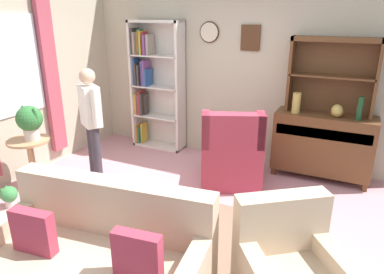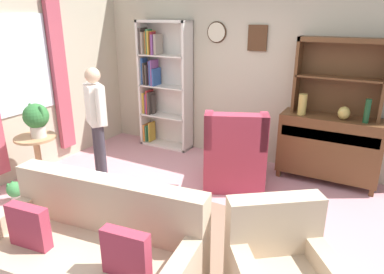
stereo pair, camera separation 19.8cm
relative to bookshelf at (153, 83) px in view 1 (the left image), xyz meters
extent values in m
cube|color=#C68C93|center=(1.46, -1.94, -1.11)|extent=(5.40, 4.60, 0.02)
cube|color=#BCB299|center=(1.46, 0.19, 0.30)|extent=(5.00, 0.06, 2.80)
cylinder|color=beige|center=(0.94, 0.14, 0.83)|extent=(0.28, 0.03, 0.28)
torus|color=#382314|center=(0.94, 0.14, 0.83)|extent=(0.31, 0.02, 0.31)
cube|color=#4C2D19|center=(1.59, 0.14, 0.77)|extent=(0.28, 0.03, 0.36)
cube|color=#BCB299|center=(-1.07, -1.94, 0.30)|extent=(0.06, 4.20, 2.80)
cube|color=silver|center=(-1.03, -1.80, 0.45)|extent=(0.02, 0.90, 1.30)
cube|color=#B24756|center=(-0.98, -1.22, 0.25)|extent=(0.08, 0.24, 2.30)
cube|color=#846651|center=(1.66, -2.24, -1.09)|extent=(2.44, 1.71, 0.01)
cube|color=silver|center=(-0.34, -0.01, -0.05)|extent=(0.04, 0.30, 2.10)
cube|color=silver|center=(0.52, -0.01, -0.05)|extent=(0.04, 0.30, 2.10)
cube|color=silver|center=(0.09, -0.01, 0.98)|extent=(0.90, 0.30, 0.04)
cube|color=silver|center=(0.09, -0.01, -1.08)|extent=(0.90, 0.30, 0.04)
cube|color=silver|center=(0.09, 0.13, -0.05)|extent=(0.90, 0.01, 2.10)
cube|color=silver|center=(0.09, -0.01, -0.55)|extent=(0.86, 0.30, 0.02)
cube|color=#CC7233|center=(-0.30, -0.03, -0.90)|extent=(0.04, 0.21, 0.30)
cube|color=#337247|center=(-0.26, -0.03, -0.91)|extent=(0.03, 0.20, 0.28)
cube|color=#337247|center=(-0.23, -0.03, -0.90)|extent=(0.03, 0.13, 0.29)
cube|color=gold|center=(-0.20, -0.03, -0.88)|extent=(0.02, 0.19, 0.34)
cube|color=silver|center=(0.09, -0.01, -0.05)|extent=(0.86, 0.30, 0.02)
cube|color=gold|center=(-0.30, -0.03, -0.36)|extent=(0.04, 0.18, 0.36)
cube|color=#723F7F|center=(-0.25, -0.03, -0.37)|extent=(0.04, 0.15, 0.34)
cube|color=#B22D33|center=(-0.22, -0.03, -0.34)|extent=(0.03, 0.20, 0.41)
cube|color=#3F3833|center=(-0.18, -0.03, -0.35)|extent=(0.04, 0.23, 0.38)
cube|color=#3F3833|center=(-0.14, -0.03, -0.38)|extent=(0.02, 0.10, 0.33)
cube|color=silver|center=(0.09, -0.01, 0.46)|extent=(0.86, 0.30, 0.02)
cube|color=#284C8C|center=(-0.30, -0.03, 0.18)|extent=(0.04, 0.15, 0.44)
cube|color=#3F3833|center=(-0.26, -0.03, 0.14)|extent=(0.02, 0.20, 0.36)
cube|color=gray|center=(-0.24, -0.03, 0.12)|extent=(0.03, 0.14, 0.32)
cube|color=#3F3833|center=(-0.21, -0.03, 0.13)|extent=(0.03, 0.22, 0.34)
cube|color=#723F7F|center=(-0.17, -0.03, 0.16)|extent=(0.04, 0.11, 0.40)
cube|color=#284C8C|center=(-0.13, -0.03, 0.16)|extent=(0.02, 0.20, 0.40)
cube|color=#723F7F|center=(-0.10, -0.03, 0.17)|extent=(0.03, 0.21, 0.42)
cube|color=#284C8C|center=(-0.06, -0.03, 0.10)|extent=(0.03, 0.24, 0.28)
cube|color=#3F3833|center=(-0.30, -0.03, 0.67)|extent=(0.04, 0.21, 0.41)
cube|color=gray|center=(-0.25, -0.03, 0.64)|extent=(0.03, 0.24, 0.35)
cube|color=#CC7233|center=(-0.22, -0.03, 0.65)|extent=(0.03, 0.12, 0.36)
cube|color=#337247|center=(-0.18, -0.03, 0.66)|extent=(0.04, 0.14, 0.39)
cube|color=gold|center=(-0.14, -0.03, 0.65)|extent=(0.03, 0.21, 0.37)
cube|color=#B22D33|center=(-0.11, -0.03, 0.65)|extent=(0.03, 0.13, 0.36)
cube|color=#723F7F|center=(-0.06, -0.03, 0.63)|extent=(0.04, 0.23, 0.32)
cube|color=gray|center=(-0.01, -0.03, 0.63)|extent=(0.04, 0.21, 0.32)
cube|color=brown|center=(2.75, -0.08, -0.59)|extent=(1.30, 0.45, 0.82)
cube|color=brown|center=(2.15, -0.26, -1.05)|extent=(0.06, 0.06, 0.10)
cube|color=brown|center=(3.35, -0.26, -1.05)|extent=(0.06, 0.06, 0.10)
cube|color=brown|center=(2.15, 0.09, -1.05)|extent=(0.06, 0.06, 0.10)
cube|color=brown|center=(3.35, 0.09, -1.05)|extent=(0.06, 0.06, 0.10)
cube|color=#492C18|center=(2.75, -0.30, -0.38)|extent=(1.20, 0.01, 0.14)
cube|color=brown|center=(2.22, 0.00, 0.32)|extent=(0.04, 0.26, 1.00)
cube|color=brown|center=(3.28, 0.00, 0.32)|extent=(0.04, 0.26, 1.00)
cube|color=brown|center=(2.75, 0.00, 0.79)|extent=(1.10, 0.26, 0.06)
cube|color=brown|center=(2.75, 0.00, 0.32)|extent=(1.06, 0.26, 0.02)
cube|color=brown|center=(2.75, 0.12, 0.32)|extent=(1.10, 0.01, 1.00)
cylinder|color=tan|center=(2.36, -0.16, -0.04)|extent=(0.11, 0.11, 0.28)
ellipsoid|color=tan|center=(2.88, -0.15, -0.09)|extent=(0.15, 0.15, 0.17)
cylinder|color=#194223|center=(3.14, -0.17, -0.03)|extent=(0.07, 0.07, 0.30)
cube|color=#C6AD8E|center=(1.36, -2.88, -0.44)|extent=(1.81, 0.42, 0.48)
cube|color=#C6AD8E|center=(0.58, -3.31, -0.80)|extent=(0.24, 0.86, 0.60)
cube|color=#A33347|center=(0.97, -3.38, -0.50)|extent=(0.37, 0.14, 0.36)
cube|color=#A33347|center=(1.86, -3.27, -0.50)|extent=(0.37, 0.14, 0.36)
cube|color=white|center=(1.36, -2.88, -0.20)|extent=(0.38, 0.22, 0.00)
cube|color=#C6AD8E|center=(2.69, -2.47, -0.46)|extent=(0.71, 0.59, 0.48)
cube|color=#A33347|center=(1.66, -0.74, -0.89)|extent=(1.03, 1.04, 0.42)
cube|color=#A33347|center=(1.77, -1.02, -0.36)|extent=(0.80, 0.49, 0.63)
cube|color=#A33347|center=(2.07, -0.85, -0.27)|extent=(0.20, 0.30, 0.44)
cube|color=#A33347|center=(1.45, -1.11, -0.27)|extent=(0.20, 0.30, 0.44)
cylinder|color=#A87F56|center=(-0.55, -2.10, -0.41)|extent=(0.52, 0.52, 0.03)
cylinder|color=#A87F56|center=(-0.55, -2.10, -0.76)|extent=(0.08, 0.08, 0.68)
cylinder|color=#A87F56|center=(-0.55, -2.10, -1.08)|extent=(0.36, 0.36, 0.03)
cylinder|color=beige|center=(-0.49, -2.09, -0.32)|extent=(0.19, 0.19, 0.15)
sphere|color=#2D6B33|center=(-0.49, -2.09, -0.11)|extent=(0.31, 0.31, 0.31)
ellipsoid|color=#2D6B33|center=(-0.38, -2.09, -0.08)|extent=(0.09, 0.06, 0.22)
ellipsoid|color=#2D6B33|center=(-0.60, -2.07, -0.08)|extent=(0.09, 0.06, 0.22)
cylinder|color=beige|center=(-0.48, -2.54, -1.05)|extent=(0.11, 0.11, 0.09)
sphere|color=#387F42|center=(-0.48, -2.54, -0.93)|extent=(0.19, 0.19, 0.19)
ellipsoid|color=#387F42|center=(-0.53, -2.58, -0.90)|extent=(0.06, 0.03, 0.14)
ellipsoid|color=#387F42|center=(-0.54, -2.52, -0.90)|extent=(0.06, 0.03, 0.14)
ellipsoid|color=#387F42|center=(-0.51, -2.60, -0.90)|extent=(0.06, 0.03, 0.14)
cylinder|color=#38333D|center=(-0.05, -1.52, -0.69)|extent=(0.17, 0.17, 0.82)
cylinder|color=#38333D|center=(0.10, -1.62, -0.69)|extent=(0.17, 0.17, 0.82)
cube|color=silver|center=(0.02, -1.57, -0.02)|extent=(0.39, 0.35, 0.52)
sphere|color=tan|center=(0.02, -1.57, 0.36)|extent=(0.28, 0.28, 0.20)
cylinder|color=silver|center=(-0.16, -1.45, 0.01)|extent=(0.11, 0.11, 0.48)
cylinder|color=silver|center=(0.21, -1.69, 0.01)|extent=(0.11, 0.11, 0.48)
camera|label=1|loc=(3.10, -4.95, 1.11)|focal=32.94mm
camera|label=2|loc=(3.27, -4.86, 1.11)|focal=32.94mm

